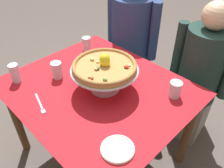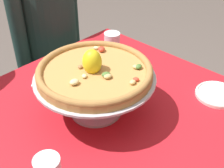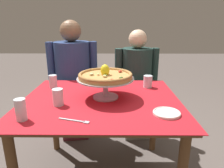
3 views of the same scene
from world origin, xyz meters
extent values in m
plane|color=#5B514C|center=(0.00, 0.00, 0.00)|extent=(14.00, 14.00, 0.00)
cylinder|color=brown|center=(-0.50, -0.42, 0.34)|extent=(0.06, 0.06, 0.69)
cylinder|color=brown|center=(-0.50, 0.42, 0.34)|extent=(0.06, 0.06, 0.69)
cylinder|color=brown|center=(0.50, 0.42, 0.34)|extent=(0.06, 0.06, 0.69)
cube|color=brown|center=(0.00, 0.00, 0.70)|extent=(1.11, 0.95, 0.02)
cube|color=red|center=(0.00, 0.00, 0.72)|extent=(1.15, 0.99, 0.00)
cylinder|color=#B7B7C1|center=(0.03, 0.03, 0.72)|extent=(0.19, 0.19, 0.01)
cylinder|color=#B7B7C1|center=(0.03, 0.03, 0.80)|extent=(0.04, 0.04, 0.13)
cylinder|color=#B7B7C1|center=(0.03, 0.03, 0.87)|extent=(0.42, 0.42, 0.01)
cylinder|color=#BC8447|center=(0.03, 0.03, 0.88)|extent=(0.40, 0.40, 0.02)
torus|color=#A6743E|center=(0.03, 0.03, 0.90)|extent=(0.40, 0.40, 0.02)
ellipsoid|color=#4C7533|center=(0.03, -0.02, 0.90)|extent=(0.04, 0.04, 0.02)
ellipsoid|color=tan|center=(0.03, -0.03, 0.90)|extent=(0.03, 0.03, 0.02)
ellipsoid|color=tan|center=(0.14, -0.06, 0.90)|extent=(0.03, 0.03, 0.01)
ellipsoid|color=#C63D28|center=(0.14, 0.11, 0.90)|extent=(0.04, 0.04, 0.02)
ellipsoid|color=beige|center=(-0.02, 0.02, 0.90)|extent=(0.03, 0.03, 0.01)
ellipsoid|color=tan|center=(0.03, 0.03, 0.90)|extent=(0.03, 0.02, 0.01)
ellipsoid|color=beige|center=(-0.07, 0.02, 0.90)|extent=(0.03, 0.03, 0.02)
ellipsoid|color=beige|center=(0.14, 0.13, 0.90)|extent=(0.02, 0.03, 0.01)
ellipsoid|color=tan|center=(0.06, -0.11, 0.90)|extent=(0.03, 0.02, 0.01)
ellipsoid|color=#C63D28|center=(0.08, -0.11, 0.90)|extent=(0.02, 0.02, 0.01)
ellipsoid|color=#4C7533|center=(0.15, -0.07, 0.90)|extent=(0.03, 0.03, 0.02)
ellipsoid|color=#996B42|center=(0.01, 0.08, 0.90)|extent=(0.02, 0.02, 0.01)
ellipsoid|color=yellow|center=(0.03, 0.04, 0.93)|extent=(0.09, 0.09, 0.09)
cylinder|color=white|center=(-0.28, -0.12, 0.78)|extent=(0.07, 0.07, 0.12)
cylinder|color=silver|center=(-0.28, -0.12, 0.76)|extent=(0.06, 0.06, 0.08)
cylinder|color=silver|center=(-0.44, -0.34, 0.78)|extent=(0.06, 0.06, 0.13)
cylinder|color=silver|center=(-0.44, -0.34, 0.74)|extent=(0.06, 0.06, 0.05)
cylinder|color=white|center=(-0.43, 0.26, 0.77)|extent=(0.07, 0.07, 0.11)
cylinder|color=silver|center=(-0.43, 0.26, 0.76)|extent=(0.06, 0.06, 0.08)
cylinder|color=silver|center=(0.39, 0.29, 0.77)|extent=(0.08, 0.08, 0.10)
cylinder|color=silver|center=(0.39, 0.29, 0.74)|extent=(0.07, 0.07, 0.05)
cylinder|color=silver|center=(0.42, -0.25, 0.72)|extent=(0.17, 0.17, 0.01)
torus|color=white|center=(0.42, -0.25, 0.73)|extent=(0.17, 0.17, 0.01)
cube|color=#B7B7C1|center=(-0.15, -0.34, 0.72)|extent=(0.16, 0.06, 0.01)
cube|color=#B7B7C1|center=(-0.06, -0.37, 0.72)|extent=(0.04, 0.03, 0.01)
cube|color=white|center=(-0.02, 0.34, 0.72)|extent=(0.06, 0.06, 0.00)
cube|color=maroon|center=(-0.34, 0.72, 0.24)|extent=(0.32, 0.35, 0.47)
cylinder|color=navy|center=(-0.34, 0.72, 0.77)|extent=(0.41, 0.41, 0.60)
cylinder|color=navy|center=(-0.57, 0.69, 0.82)|extent=(0.08, 0.08, 0.51)
cylinder|color=navy|center=(-0.12, 0.75, 0.82)|extent=(0.08, 0.08, 0.51)
cube|color=gray|center=(0.34, 0.74, 0.21)|extent=(0.32, 0.35, 0.42)
cylinder|color=#1E3833|center=(0.34, 0.74, 0.71)|extent=(0.36, 0.36, 0.58)
sphere|color=beige|center=(0.34, 0.74, 1.10)|extent=(0.19, 0.19, 0.19)
cylinder|color=#1E3833|center=(0.15, 0.72, 0.75)|extent=(0.08, 0.08, 0.49)
camera|label=1|loc=(0.89, -0.75, 1.67)|focal=36.85mm
camera|label=2|loc=(-0.54, -0.59, 1.44)|focal=47.84mm
camera|label=3|loc=(0.09, -1.40, 1.27)|focal=32.42mm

